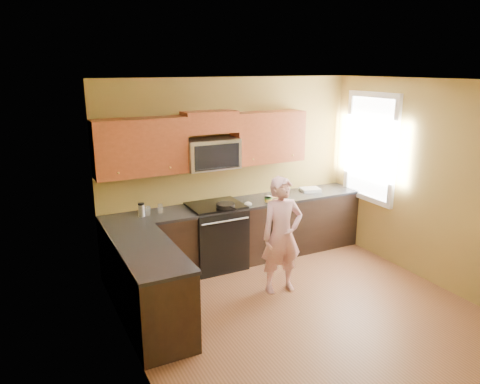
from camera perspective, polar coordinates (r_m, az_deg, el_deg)
floor at (r=5.67m, az=8.05°, el=-14.75°), size 4.00×4.00×0.00m
ceiling at (r=4.90m, az=9.26°, el=13.67°), size 4.00×4.00×0.00m
wall_back at (r=6.79m, az=-1.17°, el=2.84°), size 4.00×0.00×4.00m
wall_front at (r=3.79m, az=26.56°, el=-9.40°), size 4.00×0.00×4.00m
wall_left at (r=4.33m, az=-13.63°, el=-5.09°), size 0.00×4.00×4.00m
wall_right at (r=6.46m, az=23.25°, el=0.89°), size 0.00×4.00×4.00m
cabinet_back_run at (r=6.80m, az=-0.02°, el=-5.17°), size 4.00×0.60×0.88m
cabinet_left_run at (r=5.29m, az=-11.35°, el=-11.79°), size 0.60×1.60×0.88m
countertop_back at (r=6.64m, az=0.01°, el=-1.48°), size 4.00×0.62×0.04m
countertop_left at (r=5.10m, az=-11.52°, el=-7.17°), size 0.62×1.60×0.04m
stove at (r=6.60m, az=-3.04°, el=-5.50°), size 0.76×0.65×0.95m
microwave at (r=6.43m, az=-3.61°, el=3.00°), size 0.76×0.40×0.42m
upper_cab_left at (r=6.15m, az=-12.24°, el=2.09°), size 1.22×0.33×0.75m
upper_cab_right at (r=6.88m, az=3.49°, el=3.82°), size 1.12×0.33×0.75m
upper_cab_over_mw at (r=6.35m, az=-3.84°, el=8.79°), size 0.76×0.33×0.30m
window at (r=7.19m, az=16.13°, el=5.38°), size 0.06×1.06×1.66m
woman at (r=5.83m, az=5.28°, el=-5.44°), size 0.60×0.43×1.53m
frying_pan at (r=6.31m, az=-1.82°, el=-1.94°), size 0.32×0.48×0.06m
butter_tub at (r=6.68m, az=3.60°, el=-1.22°), size 0.12×0.12×0.08m
toast_slice at (r=6.86m, az=4.35°, el=-0.71°), size 0.12×0.12×0.01m
napkin_a at (r=6.45m, az=1.03°, el=-1.52°), size 0.13×0.13×0.06m
napkin_b at (r=6.78m, az=3.60°, el=-0.68°), size 0.15×0.16×0.07m
dish_towel at (r=7.31m, az=8.81°, el=0.29°), size 0.35×0.30×0.05m
travel_mug at (r=6.17m, az=-12.25°, el=-3.00°), size 0.09×0.09×0.18m
glass_a at (r=6.18m, az=-11.51°, el=-2.32°), size 0.08×0.08×0.12m
glass_b at (r=6.17m, az=-11.52°, el=-2.36°), size 0.07×0.07×0.12m
glass_c at (r=6.26m, az=-9.99°, el=-2.03°), size 0.09×0.09×0.12m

